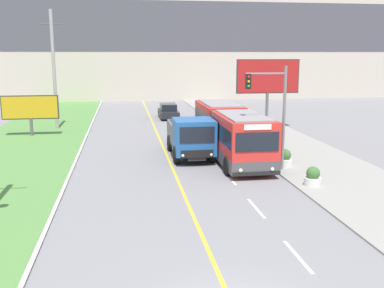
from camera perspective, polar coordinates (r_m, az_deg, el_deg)
The scene contains 11 objects.
apartment_block_background at distance 65.99m, azimuth -6.59°, elevation 14.06°, with size 80.00×8.04×19.01m.
city_bus at distance 28.45m, azimuth 4.82°, elevation 1.59°, with size 2.71×11.97×3.03m.
dump_truck at distance 27.38m, azimuth -0.02°, elevation 0.76°, with size 2.46×6.31×2.58m.
car_distant at distance 45.21m, azimuth -3.03°, elevation 4.17°, with size 1.80×4.30×1.45m.
utility_pole_far at distance 39.91m, azimuth -17.13°, elevation 8.99°, with size 1.80×0.28×9.96m.
traffic_light_mast at distance 24.59m, azimuth 10.22°, elevation 4.89°, with size 2.28×0.32×5.73m.
billboard_large at distance 38.79m, azimuth 9.61°, elevation 8.25°, with size 5.42×0.24×5.92m.
billboard_small at distance 37.31m, azimuth -19.87°, elevation 4.30°, with size 4.33×0.24×3.19m.
planter_round_near at distance 22.59m, azimuth 15.10°, elevation -4.09°, with size 0.83×0.83×0.94m.
planter_round_second at distance 26.01m, azimuth 11.71°, elevation -1.84°, with size 0.85×0.85×1.00m.
planter_round_third at distance 29.54m, azimuth 9.19°, elevation -0.15°, with size 0.87×0.87×1.02m.
Camera 1 is at (-2.61, -9.52, 6.37)m, focal length 42.00 mm.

